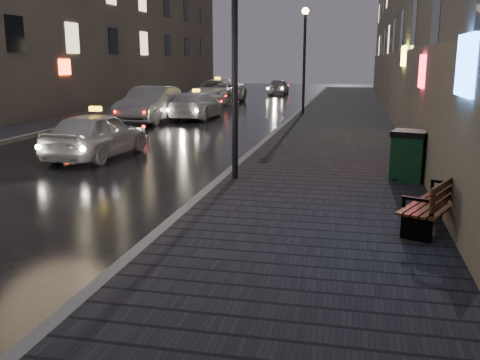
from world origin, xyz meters
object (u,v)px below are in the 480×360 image
object	(u,v)px
lamp_near	(235,31)
taxi_near	(97,135)
car_left_mid	(151,104)
taxi_mid	(196,105)
taxi_far	(218,91)
lamp_far	(305,47)
car_far	(278,87)
bench	(436,204)
trash_bin	(409,155)

from	to	relation	value
lamp_near	taxi_near	world-z (taller)	lamp_near
car_left_mid	taxi_mid	xyz separation A→B (m)	(1.68, 1.78, -0.16)
lamp_near	taxi_far	bearing A→B (deg)	105.54
lamp_far	taxi_far	size ratio (longest dim) A/B	0.91
taxi_near	car_far	xyz separation A→B (m)	(1.06, 30.38, -0.03)
lamp_near	car_left_mid	distance (m)	13.87
lamp_far	car_left_mid	xyz separation A→B (m)	(-6.73, -4.17, -2.67)
taxi_near	taxi_mid	distance (m)	11.02
bench	taxi_far	xyz separation A→B (m)	(-10.48, 26.16, 0.21)
lamp_near	trash_bin	world-z (taller)	lamp_near
lamp_far	car_left_mid	distance (m)	8.35
taxi_near	taxi_far	size ratio (longest dim) A/B	0.71
taxi_near	car_far	size ratio (longest dim) A/B	1.05
taxi_mid	car_far	size ratio (longest dim) A/B	1.17
taxi_near	car_left_mid	size ratio (longest dim) A/B	0.82
taxi_far	car_far	distance (m)	10.26
lamp_far	bench	size ratio (longest dim) A/B	2.90
lamp_far	taxi_near	world-z (taller)	lamp_far
trash_bin	taxi_mid	size ratio (longest dim) A/B	0.25
taxi_near	car_left_mid	world-z (taller)	car_left_mid
taxi_far	car_far	bearing A→B (deg)	79.28
taxi_mid	taxi_near	bearing A→B (deg)	91.98
taxi_far	car_far	xyz separation A→B (m)	(2.66, 9.91, -0.14)
bench	taxi_near	xyz separation A→B (m)	(-8.87, 5.68, 0.11)
bench	taxi_near	bearing A→B (deg)	171.32
lamp_far	bench	xyz separation A→B (m)	(4.06, -19.09, -2.90)
lamp_far	car_far	xyz separation A→B (m)	(-3.76, 16.98, -2.82)
bench	taxi_near	distance (m)	10.54
car_far	lamp_far	bearing A→B (deg)	99.30
car_far	trash_bin	bearing A→B (deg)	100.24
taxi_mid	taxi_far	xyz separation A→B (m)	(-1.37, 9.46, 0.14)
lamp_near	lamp_far	size ratio (longest dim) A/B	1.00
bench	taxi_far	world-z (taller)	taxi_far
bench	lamp_near	bearing A→B (deg)	166.71
car_left_mid	taxi_mid	world-z (taller)	car_left_mid
bench	trash_bin	distance (m)	3.74
trash_bin	taxi_near	xyz separation A→B (m)	(-8.76, 1.94, -0.04)
lamp_near	car_far	size ratio (longest dim) A/B	1.35
trash_bin	car_left_mid	xyz separation A→B (m)	(-10.68, 11.18, 0.08)
lamp_far	trash_bin	xyz separation A→B (m)	(3.95, -15.35, -2.75)
taxi_far	taxi_near	bearing A→B (deg)	-81.19
lamp_near	lamp_far	bearing A→B (deg)	90.00
lamp_near	car_left_mid	size ratio (longest dim) A/B	1.06
bench	taxi_mid	world-z (taller)	taxi_mid
bench	taxi_mid	size ratio (longest dim) A/B	0.40
bench	car_left_mid	world-z (taller)	car_left_mid
taxi_mid	taxi_far	distance (m)	9.56
car_far	bench	bearing A→B (deg)	99.06
taxi_near	car_far	bearing A→B (deg)	-88.56
lamp_far	taxi_mid	bearing A→B (deg)	-154.70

